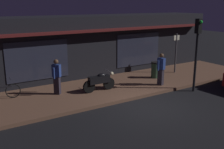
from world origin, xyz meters
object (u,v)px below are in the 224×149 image
bicycle_parked (1,92)px  traffic_light_pole (197,42)px  person_photographer (57,76)px  trash_bin (155,70)px  motorcycle (100,81)px  sign_post (176,51)px  person_bystander (161,69)px

bicycle_parked → traffic_light_pole: size_ratio=0.46×
person_photographer → trash_bin: size_ratio=1.80×
bicycle_parked → traffic_light_pole: bearing=-21.9°
motorcycle → trash_bin: motorcycle is taller
sign_post → traffic_light_pole: bearing=-118.3°
traffic_light_pole → sign_post: bearing=61.7°
bicycle_parked → person_bystander: size_ratio=0.99×
person_photographer → bicycle_parked: bearing=165.6°
sign_post → bicycle_parked: bearing=177.0°
trash_bin → traffic_light_pole: (0.31, -2.60, 1.86)m
bicycle_parked → trash_bin: trash_bin is taller
trash_bin → traffic_light_pole: traffic_light_pole is taller
traffic_light_pole → motorcycle: bearing=152.9°
trash_bin → traffic_light_pole: size_ratio=0.26×
motorcycle → sign_post: sign_post is taller
sign_post → traffic_light_pole: (-1.56, -2.90, 0.97)m
bicycle_parked → traffic_light_pole: 9.40m
motorcycle → person_photographer: bearing=161.3°
person_bystander → trash_bin: bearing=60.7°
bicycle_parked → person_bystander: (7.52, -2.07, 0.52)m
sign_post → motorcycle: bearing=-172.7°
sign_post → trash_bin: (-1.87, -0.29, -0.89)m
person_photographer → trash_bin: 5.85m
motorcycle → bicycle_parked: size_ratio=1.03×
sign_post → trash_bin: bearing=-171.0°
bicycle_parked → sign_post: (10.09, -0.53, 1.00)m
bicycle_parked → sign_post: bearing=-3.0°
motorcycle → bicycle_parked: (-4.31, 1.27, -0.14)m
person_bystander → traffic_light_pole: 2.23m
sign_post → person_photographer: bearing=-179.4°
bicycle_parked → trash_bin: 8.26m
motorcycle → sign_post: 5.89m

